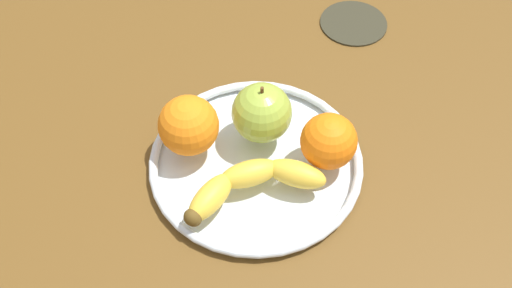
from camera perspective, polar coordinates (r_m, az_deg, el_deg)
ground_plane at (r=79.04cm, az=0.00°, el=-2.98°), size 158.57×158.57×4.00cm
fruit_bowl at (r=76.64cm, az=0.00°, el=-1.75°), size 28.17×28.17×1.80cm
banana at (r=71.72cm, az=-0.57°, el=-3.82°), size 19.38×8.37×3.33cm
apple at (r=75.46cm, az=0.57°, el=3.08°), size 7.96×7.96×8.76cm
orange_front_left at (r=74.66cm, az=-6.62°, el=1.82°), size 7.88×7.88×7.88cm
orange_center at (r=73.54cm, az=7.14°, el=0.27°), size 7.27×7.27×7.27cm
ambient_coaster at (r=97.42cm, az=9.55°, el=11.67°), size 10.86×10.86×0.60cm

